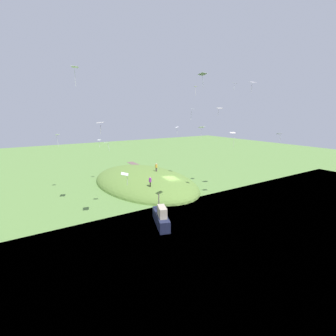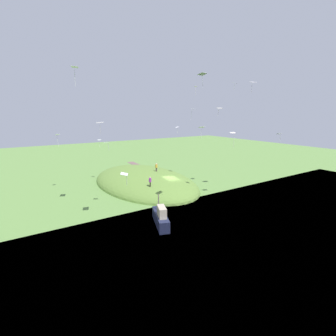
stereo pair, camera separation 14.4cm
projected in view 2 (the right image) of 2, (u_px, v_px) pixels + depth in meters
The scene contains 23 objects.
ground_plane at pixel (171, 190), 43.84m from camera, with size 160.00×160.00×0.00m, color #5F8841.
grass_hill at pixel (144, 183), 48.26m from camera, with size 27.64×16.90×5.17m, color olive.
dirt_path at pixel (138, 166), 63.90m from camera, with size 11.75×1.77×0.04m, color #6C5250.
boat_on_lake at pixel (161, 218), 29.93m from camera, with size 5.43×3.00×3.47m.
person_on_hilltop at pixel (156, 166), 46.75m from camera, with size 0.59×0.59×1.56m.
person_with_child at pixel (150, 180), 39.24m from camera, with size 0.59×0.59×1.64m.
kite_0 at pixel (253, 83), 38.76m from camera, with size 0.90×1.15×1.67m.
kite_1 at pixel (57, 136), 41.39m from camera, with size 0.70×0.80×2.22m.
kite_2 at pixel (100, 123), 28.10m from camera, with size 1.38×1.14×1.31m.
kite_3 at pixel (202, 74), 28.34m from camera, with size 0.93×1.18×1.62m.
kite_4 at pixel (106, 143), 33.82m from camera, with size 0.77×0.84×1.17m.
kite_5 at pixel (177, 128), 52.64m from camera, with size 0.96×0.75×1.59m.
kite_6 at pixel (196, 87), 48.31m from camera, with size 0.69×0.51×1.76m.
kite_7 at pixel (202, 128), 47.02m from camera, with size 0.94×1.23×2.26m.
kite_8 at pixel (235, 83), 40.87m from camera, with size 0.85×1.01×1.22m.
kite_9 at pixel (219, 109), 35.64m from camera, with size 0.72×0.88×1.13m.
kite_10 at pixel (193, 110), 42.82m from camera, with size 1.28×1.28×1.94m.
kite_11 at pixel (99, 141), 48.33m from camera, with size 0.77×0.75×1.53m.
kite_12 at pixel (279, 134), 34.47m from camera, with size 0.70×0.83×1.43m.
kite_13 at pixel (75, 68), 30.05m from camera, with size 1.32×1.12×2.29m.
kite_14 at pixel (124, 174), 26.35m from camera, with size 1.33×1.17×1.32m.
kite_15 at pixel (233, 134), 37.80m from camera, with size 0.83×1.00×2.23m.
mooring_post at pixel (172, 199), 37.42m from camera, with size 0.14×0.14×1.13m, color brown.
Camera 2 is at (-35.03, 23.06, 13.36)m, focal length 26.32 mm.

